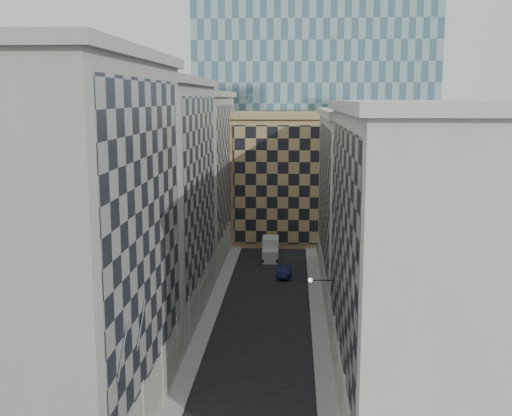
% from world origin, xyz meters
% --- Properties ---
extents(sidewalk_west, '(1.50, 100.00, 0.15)m').
position_xyz_m(sidewalk_west, '(-5.25, 30.00, 0.07)').
color(sidewalk_west, '#969691').
rests_on(sidewalk_west, ground).
extents(sidewalk_east, '(1.50, 100.00, 0.15)m').
position_xyz_m(sidewalk_east, '(5.25, 30.00, 0.07)').
color(sidewalk_east, '#969691').
rests_on(sidewalk_east, ground).
extents(bldg_left_a, '(10.80, 22.80, 23.70)m').
position_xyz_m(bldg_left_a, '(-10.88, 11.00, 11.82)').
color(bldg_left_a, gray).
rests_on(bldg_left_a, ground).
extents(bldg_left_b, '(10.80, 22.80, 22.70)m').
position_xyz_m(bldg_left_b, '(-10.88, 33.00, 11.32)').
color(bldg_left_b, gray).
rests_on(bldg_left_b, ground).
extents(bldg_left_c, '(10.80, 22.80, 21.70)m').
position_xyz_m(bldg_left_c, '(-10.88, 55.00, 10.83)').
color(bldg_left_c, gray).
rests_on(bldg_left_c, ground).
extents(bldg_right_a, '(10.80, 26.80, 20.70)m').
position_xyz_m(bldg_right_a, '(10.88, 15.00, 10.32)').
color(bldg_right_a, '#B6B1A7').
rests_on(bldg_right_a, ground).
extents(bldg_right_b, '(10.80, 28.80, 19.70)m').
position_xyz_m(bldg_right_b, '(10.89, 42.00, 9.85)').
color(bldg_right_b, '#B6B1A7').
rests_on(bldg_right_b, ground).
extents(tan_block, '(16.80, 14.80, 18.80)m').
position_xyz_m(tan_block, '(2.00, 67.90, 9.44)').
color(tan_block, tan).
rests_on(tan_block, ground).
extents(church_tower, '(7.20, 7.20, 51.50)m').
position_xyz_m(church_tower, '(0.00, 82.00, 26.95)').
color(church_tower, '#2E2923').
rests_on(church_tower, ground).
extents(flagpoles_left, '(0.10, 6.33, 2.33)m').
position_xyz_m(flagpoles_left, '(-5.90, 6.00, 8.00)').
color(flagpoles_left, gray).
rests_on(flagpoles_left, ground).
extents(bracket_lamp, '(1.98, 0.36, 0.36)m').
position_xyz_m(bracket_lamp, '(4.38, 24.00, 6.20)').
color(bracket_lamp, black).
rests_on(bracket_lamp, ground).
extents(box_truck, '(2.11, 5.13, 2.81)m').
position_xyz_m(box_truck, '(-0.20, 55.05, 1.22)').
color(box_truck, '#BDBDBD').
rests_on(box_truck, ground).
extents(dark_car, '(1.63, 4.20, 1.36)m').
position_xyz_m(dark_car, '(1.71, 46.65, 0.68)').
color(dark_car, '#10123B').
rests_on(dark_car, ground).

